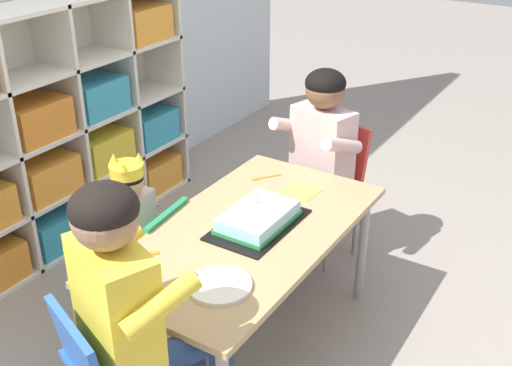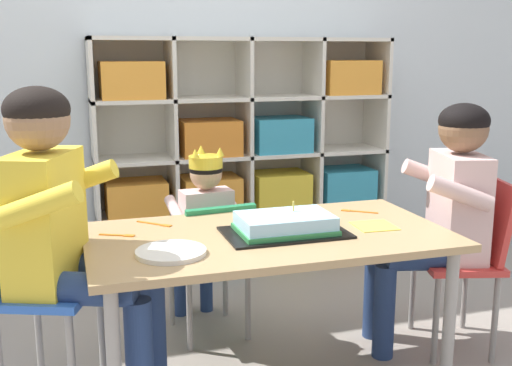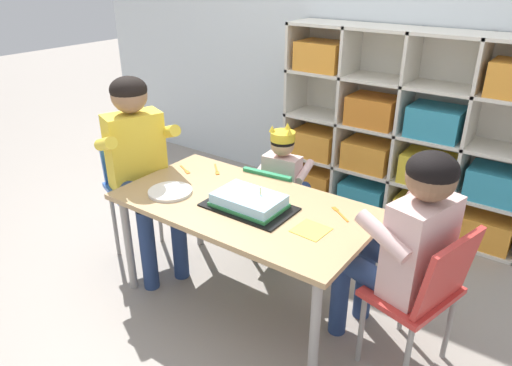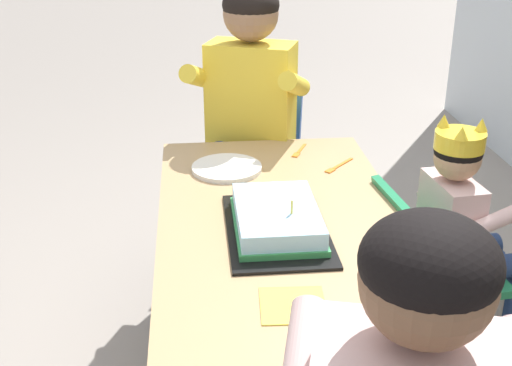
{
  "view_description": "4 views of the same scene",
  "coord_description": "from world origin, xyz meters",
  "px_view_note": "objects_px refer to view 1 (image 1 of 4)",
  "views": [
    {
      "loc": [
        -1.75,
        -1.14,
        1.84
      ],
      "look_at": [
        -0.03,
        -0.06,
        0.81
      ],
      "focal_mm": 44.08,
      "sensor_mm": 36.0,
      "label": 1
    },
    {
      "loc": [
        -0.65,
        -1.94,
        1.19
      ],
      "look_at": [
        -0.04,
        0.01,
        0.75
      ],
      "focal_mm": 43.46,
      "sensor_mm": 36.0,
      "label": 2
    },
    {
      "loc": [
        1.21,
        -1.58,
        1.62
      ],
      "look_at": [
        0.09,
        -0.03,
        0.71
      ],
      "focal_mm": 33.03,
      "sensor_mm": 36.0,
      "label": 3
    },
    {
      "loc": [
        1.56,
        -0.23,
        1.39
      ],
      "look_at": [
        -0.02,
        -0.07,
        0.68
      ],
      "focal_mm": 47.04,
      "sensor_mm": 36.0,
      "label": 4
    }
  ],
  "objects_px": {
    "child_with_crown": "(124,221)",
    "paper_plate_stack": "(220,285)",
    "fork_near_child_seat": "(141,255)",
    "guest_at_table_side": "(314,149)",
    "activity_table": "(246,242)",
    "fork_by_napkin": "(265,177)",
    "classroom_chair_guest_side": "(328,177)",
    "birthday_cake_on_tray": "(258,219)",
    "fork_beside_plate_stack": "(137,283)",
    "adult_helper_seated": "(136,301)",
    "classroom_chair_blue": "(147,256)"
  },
  "relations": [
    {
      "from": "fork_by_napkin",
      "to": "fork_beside_plate_stack",
      "type": "distance_m",
      "value": 0.92
    },
    {
      "from": "child_with_crown",
      "to": "fork_by_napkin",
      "type": "xyz_separation_m",
      "value": [
        0.53,
        -0.37,
        0.08
      ]
    },
    {
      "from": "activity_table",
      "to": "child_with_crown",
      "type": "bearing_deg",
      "value": 101.44
    },
    {
      "from": "adult_helper_seated",
      "to": "fork_by_napkin",
      "type": "distance_m",
      "value": 1.11
    },
    {
      "from": "activity_table",
      "to": "birthday_cake_on_tray",
      "type": "bearing_deg",
      "value": -26.55
    },
    {
      "from": "adult_helper_seated",
      "to": "paper_plate_stack",
      "type": "xyz_separation_m",
      "value": [
        0.3,
        -0.09,
        -0.1
      ]
    },
    {
      "from": "classroom_chair_blue",
      "to": "fork_by_napkin",
      "type": "distance_m",
      "value": 0.63
    },
    {
      "from": "guest_at_table_side",
      "to": "birthday_cake_on_tray",
      "type": "xyz_separation_m",
      "value": [
        -0.71,
        -0.12,
        -0.0
      ]
    },
    {
      "from": "birthday_cake_on_tray",
      "to": "fork_near_child_seat",
      "type": "bearing_deg",
      "value": 148.68
    },
    {
      "from": "classroom_chair_blue",
      "to": "adult_helper_seated",
      "type": "distance_m",
      "value": 0.81
    },
    {
      "from": "classroom_chair_guest_side",
      "to": "fork_near_child_seat",
      "type": "height_order",
      "value": "classroom_chair_guest_side"
    },
    {
      "from": "classroom_chair_guest_side",
      "to": "fork_beside_plate_stack",
      "type": "bearing_deg",
      "value": -77.2
    },
    {
      "from": "guest_at_table_side",
      "to": "fork_near_child_seat",
      "type": "distance_m",
      "value": 1.12
    },
    {
      "from": "paper_plate_stack",
      "to": "fork_near_child_seat",
      "type": "bearing_deg",
      "value": 89.03
    },
    {
      "from": "classroom_chair_blue",
      "to": "birthday_cake_on_tray",
      "type": "relative_size",
      "value": 1.42
    },
    {
      "from": "birthday_cake_on_tray",
      "to": "fork_by_napkin",
      "type": "xyz_separation_m",
      "value": [
        0.37,
        0.2,
        -0.03
      ]
    },
    {
      "from": "fork_by_napkin",
      "to": "classroom_chair_guest_side",
      "type": "bearing_deg",
      "value": 23.14
    },
    {
      "from": "adult_helper_seated",
      "to": "fork_beside_plate_stack",
      "type": "distance_m",
      "value": 0.26
    },
    {
      "from": "classroom_chair_blue",
      "to": "fork_beside_plate_stack",
      "type": "relative_size",
      "value": 5.07
    },
    {
      "from": "classroom_chair_blue",
      "to": "paper_plate_stack",
      "type": "distance_m",
      "value": 0.67
    },
    {
      "from": "classroom_chair_blue",
      "to": "birthday_cake_on_tray",
      "type": "bearing_deg",
      "value": 101.93
    },
    {
      "from": "adult_helper_seated",
      "to": "fork_beside_plate_stack",
      "type": "height_order",
      "value": "adult_helper_seated"
    },
    {
      "from": "fork_beside_plate_stack",
      "to": "fork_by_napkin",
      "type": "bearing_deg",
      "value": -151.12
    },
    {
      "from": "child_with_crown",
      "to": "adult_helper_seated",
      "type": "height_order",
      "value": "adult_helper_seated"
    },
    {
      "from": "fork_by_napkin",
      "to": "child_with_crown",
      "type": "bearing_deg",
      "value": -178.71
    },
    {
      "from": "birthday_cake_on_tray",
      "to": "child_with_crown",
      "type": "bearing_deg",
      "value": 105.72
    },
    {
      "from": "fork_by_napkin",
      "to": "fork_beside_plate_stack",
      "type": "relative_size",
      "value": 1.06
    },
    {
      "from": "classroom_chair_blue",
      "to": "fork_near_child_seat",
      "type": "bearing_deg",
      "value": 34.17
    },
    {
      "from": "child_with_crown",
      "to": "paper_plate_stack",
      "type": "xyz_separation_m",
      "value": [
        -0.25,
        -0.67,
        0.09
      ]
    },
    {
      "from": "adult_helper_seated",
      "to": "classroom_chair_guest_side",
      "type": "relative_size",
      "value": 1.56
    },
    {
      "from": "paper_plate_stack",
      "to": "fork_by_napkin",
      "type": "relative_size",
      "value": 1.75
    },
    {
      "from": "birthday_cake_on_tray",
      "to": "classroom_chair_guest_side",
      "type": "bearing_deg",
      "value": 6.23
    },
    {
      "from": "activity_table",
      "to": "child_with_crown",
      "type": "relative_size",
      "value": 1.53
    },
    {
      "from": "child_with_crown",
      "to": "fork_near_child_seat",
      "type": "height_order",
      "value": "child_with_crown"
    },
    {
      "from": "guest_at_table_side",
      "to": "paper_plate_stack",
      "type": "distance_m",
      "value": 1.14
    },
    {
      "from": "fork_by_napkin",
      "to": "fork_near_child_seat",
      "type": "height_order",
      "value": "same"
    },
    {
      "from": "activity_table",
      "to": "adult_helper_seated",
      "type": "height_order",
      "value": "adult_helper_seated"
    },
    {
      "from": "paper_plate_stack",
      "to": "classroom_chair_blue",
      "type": "bearing_deg",
      "value": 65.24
    },
    {
      "from": "child_with_crown",
      "to": "paper_plate_stack",
      "type": "relative_size",
      "value": 3.69
    },
    {
      "from": "activity_table",
      "to": "fork_by_napkin",
      "type": "xyz_separation_m",
      "value": [
        0.42,
        0.17,
        0.06
      ]
    },
    {
      "from": "activity_table",
      "to": "classroom_chair_blue",
      "type": "relative_size",
      "value": 2.07
    },
    {
      "from": "guest_at_table_side",
      "to": "fork_near_child_seat",
      "type": "xyz_separation_m",
      "value": [
        -1.12,
        0.13,
        -0.03
      ]
    },
    {
      "from": "activity_table",
      "to": "guest_at_table_side",
      "type": "distance_m",
      "value": 0.77
    },
    {
      "from": "classroom_chair_guest_side",
      "to": "classroom_chair_blue",
      "type": "bearing_deg",
      "value": -95.94
    },
    {
      "from": "classroom_chair_guest_side",
      "to": "birthday_cake_on_tray",
      "type": "relative_size",
      "value": 1.66
    },
    {
      "from": "adult_helper_seated",
      "to": "fork_beside_plate_stack",
      "type": "relative_size",
      "value": 9.25
    },
    {
      "from": "fork_near_child_seat",
      "to": "fork_beside_plate_stack",
      "type": "bearing_deg",
      "value": 80.2
    },
    {
      "from": "child_with_crown",
      "to": "adult_helper_seated",
      "type": "bearing_deg",
      "value": 40.53
    },
    {
      "from": "child_with_crown",
      "to": "guest_at_table_side",
      "type": "xyz_separation_m",
      "value": [
        0.87,
        -0.45,
        0.11
      ]
    },
    {
      "from": "classroom_chair_guest_side",
      "to": "guest_at_table_side",
      "type": "height_order",
      "value": "guest_at_table_side"
    }
  ]
}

